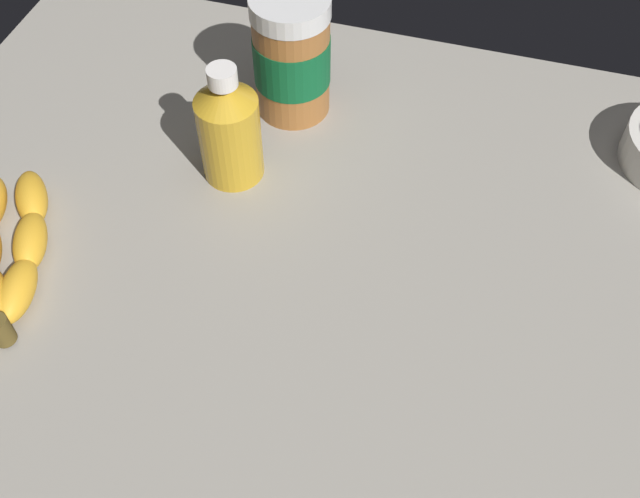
% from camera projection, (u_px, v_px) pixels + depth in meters
% --- Properties ---
extents(ground_plane, '(0.93, 0.72, 0.05)m').
position_uv_depth(ground_plane, '(312.00, 262.00, 0.74)').
color(ground_plane, gray).
extents(peanut_butter_jar, '(0.08, 0.08, 0.14)m').
position_uv_depth(peanut_butter_jar, '(292.00, 56.00, 0.80)').
color(peanut_butter_jar, '#9E602D').
rests_on(peanut_butter_jar, ground_plane).
extents(honey_bottle, '(0.06, 0.06, 0.14)m').
position_uv_depth(honey_bottle, '(229.00, 129.00, 0.74)').
color(honey_bottle, gold).
rests_on(honey_bottle, ground_plane).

